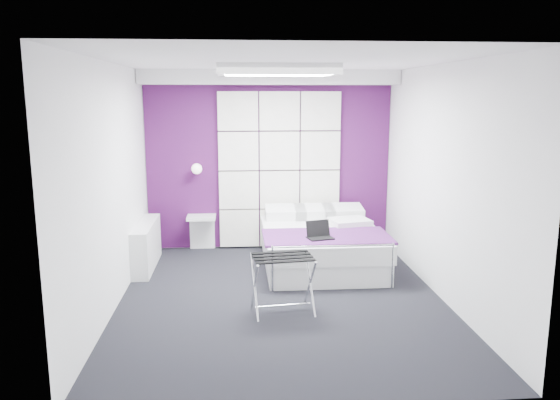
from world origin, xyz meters
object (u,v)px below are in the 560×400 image
object	(u,v)px
wall_lamp	(197,168)
radiator	(146,245)
nightstand	(201,217)
laptop	(320,234)
luggage_rack	(283,284)
bed	(320,245)

from	to	relation	value
wall_lamp	radiator	size ratio (longest dim) A/B	0.12
nightstand	laptop	world-z (taller)	laptop
radiator	nightstand	bearing A→B (deg)	46.39
wall_lamp	laptop	size ratio (longest dim) A/B	0.50
nightstand	luggage_rack	bearing A→B (deg)	-67.44
laptop	luggage_rack	bearing A→B (deg)	-133.74
bed	laptop	size ratio (longest dim) A/B	6.31
nightstand	bed	bearing A→B (deg)	-27.08
nightstand	luggage_rack	xyz separation A→B (m)	(0.99, -2.38, -0.20)
nightstand	laptop	xyz separation A→B (m)	(1.53, -1.41, 0.08)
bed	luggage_rack	distance (m)	1.67
radiator	nightstand	size ratio (longest dim) A/B	2.90
radiator	nightstand	xyz separation A→B (m)	(0.69, 0.72, 0.20)
wall_lamp	bed	bearing A→B (deg)	-27.52
wall_lamp	laptop	bearing A→B (deg)	-42.70
radiator	laptop	size ratio (longest dim) A/B	3.98
radiator	bed	xyz separation A→B (m)	(2.32, -0.11, -0.02)
wall_lamp	luggage_rack	world-z (taller)	wall_lamp
bed	nightstand	xyz separation A→B (m)	(-1.63, 0.83, 0.22)
wall_lamp	bed	distance (m)	2.11
wall_lamp	radiator	distance (m)	1.35
luggage_rack	wall_lamp	bearing A→B (deg)	106.73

